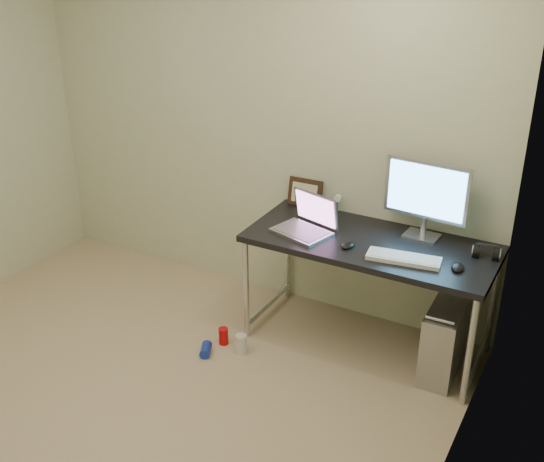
% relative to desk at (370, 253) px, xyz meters
% --- Properties ---
extents(floor, '(3.50, 3.50, 0.00)m').
position_rel_desk_xyz_m(floor, '(-0.99, -1.42, -0.67)').
color(floor, tan).
rests_on(floor, ground).
extents(wall_back, '(3.50, 0.02, 2.50)m').
position_rel_desk_xyz_m(wall_back, '(-0.99, 0.33, 0.58)').
color(wall_back, beige).
rests_on(wall_back, ground).
extents(wall_right, '(0.02, 3.50, 2.50)m').
position_rel_desk_xyz_m(wall_right, '(0.76, -1.42, 0.58)').
color(wall_right, beige).
rests_on(wall_right, ground).
extents(desk, '(1.53, 0.67, 0.75)m').
position_rel_desk_xyz_m(desk, '(0.00, 0.00, 0.00)').
color(desk, black).
rests_on(desk, ground).
extents(tower_computer, '(0.21, 0.45, 0.49)m').
position_rel_desk_xyz_m(tower_computer, '(0.53, -0.06, -0.43)').
color(tower_computer, '#A9A9AE').
rests_on(tower_computer, ground).
extents(cable_a, '(0.01, 0.16, 0.69)m').
position_rel_desk_xyz_m(cable_a, '(0.48, 0.28, -0.27)').
color(cable_a, black).
rests_on(cable_a, ground).
extents(cable_b, '(0.02, 0.11, 0.71)m').
position_rel_desk_xyz_m(cable_b, '(0.57, 0.26, -0.29)').
color(cable_b, black).
rests_on(cable_b, ground).
extents(can_red, '(0.08, 0.08, 0.12)m').
position_rel_desk_xyz_m(can_red, '(-0.81, -0.45, -0.61)').
color(can_red, red).
rests_on(can_red, ground).
extents(can_white, '(0.10, 0.10, 0.13)m').
position_rel_desk_xyz_m(can_white, '(-0.65, -0.48, -0.60)').
color(can_white, silver).
rests_on(can_white, ground).
extents(can_blue, '(0.11, 0.14, 0.07)m').
position_rel_desk_xyz_m(can_blue, '(-0.85, -0.60, -0.63)').
color(can_blue, '#1931AF').
rests_on(can_blue, ground).
extents(laptop, '(0.41, 0.36, 0.24)m').
position_rel_desk_xyz_m(laptop, '(-0.41, -0.06, 0.14)').
color(laptop, '#B5B4BC').
rests_on(laptop, desk).
extents(monitor, '(0.52, 0.17, 0.49)m').
position_rel_desk_xyz_m(monitor, '(0.26, 0.21, 0.37)').
color(monitor, '#B5B4BC').
rests_on(monitor, desk).
extents(keyboard, '(0.44, 0.20, 0.03)m').
position_rel_desk_xyz_m(keyboard, '(0.26, -0.15, 0.09)').
color(keyboard, white).
rests_on(keyboard, desk).
extents(mouse_right, '(0.09, 0.13, 0.04)m').
position_rel_desk_xyz_m(mouse_right, '(0.56, -0.10, 0.10)').
color(mouse_right, black).
rests_on(mouse_right, desk).
extents(mouse_left, '(0.09, 0.12, 0.04)m').
position_rel_desk_xyz_m(mouse_left, '(-0.09, -0.14, 0.10)').
color(mouse_left, black).
rests_on(mouse_left, desk).
extents(headphones, '(0.16, 0.10, 0.10)m').
position_rel_desk_xyz_m(headphones, '(0.67, 0.12, 0.11)').
color(headphones, black).
rests_on(headphones, desk).
extents(picture_frame, '(0.24, 0.08, 0.19)m').
position_rel_desk_xyz_m(picture_frame, '(-0.59, 0.29, 0.18)').
color(picture_frame, black).
rests_on(picture_frame, desk).
extents(webcam, '(0.05, 0.04, 0.13)m').
position_rel_desk_xyz_m(webcam, '(-0.35, 0.28, 0.18)').
color(webcam, silver).
rests_on(webcam, desk).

